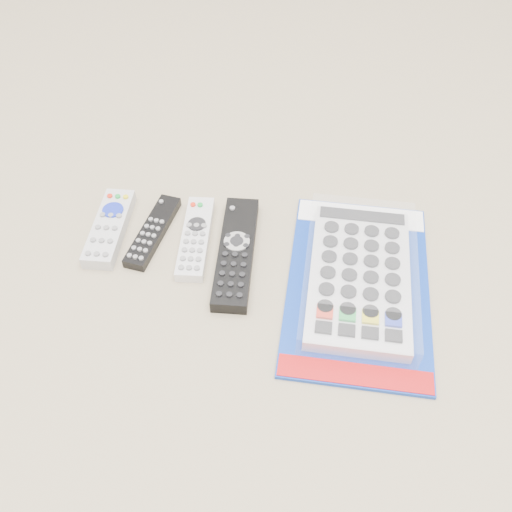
# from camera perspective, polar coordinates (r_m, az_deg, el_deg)

# --- Properties ---
(remote_small_grey) EXTENTS (0.05, 0.16, 0.02)m
(remote_small_grey) POSITION_cam_1_polar(r_m,az_deg,el_deg) (0.95, -14.45, 2.77)
(remote_small_grey) COLOR #B0B0B2
(remote_small_grey) RESTS_ON ground
(remote_slim_black) EXTENTS (0.06, 0.16, 0.02)m
(remote_slim_black) POSITION_cam_1_polar(r_m,az_deg,el_deg) (0.93, -10.29, 2.41)
(remote_slim_black) COLOR black
(remote_slim_black) RESTS_ON ground
(remote_silver_dvd) EXTENTS (0.05, 0.17, 0.02)m
(remote_silver_dvd) POSITION_cam_1_polar(r_m,az_deg,el_deg) (0.91, -6.07, 1.83)
(remote_silver_dvd) COLOR silver
(remote_silver_dvd) RESTS_ON ground
(remote_large_black) EXTENTS (0.06, 0.22, 0.02)m
(remote_large_black) POSITION_cam_1_polar(r_m,az_deg,el_deg) (0.89, -2.01, 0.37)
(remote_large_black) COLOR black
(remote_large_black) RESTS_ON ground
(jumbo_remote_packaged) EXTENTS (0.22, 0.35, 0.05)m
(jumbo_remote_packaged) POSITION_cam_1_polar(r_m,az_deg,el_deg) (0.86, 10.31, -1.93)
(jumbo_remote_packaged) COLOR #0E319B
(jumbo_remote_packaged) RESTS_ON ground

